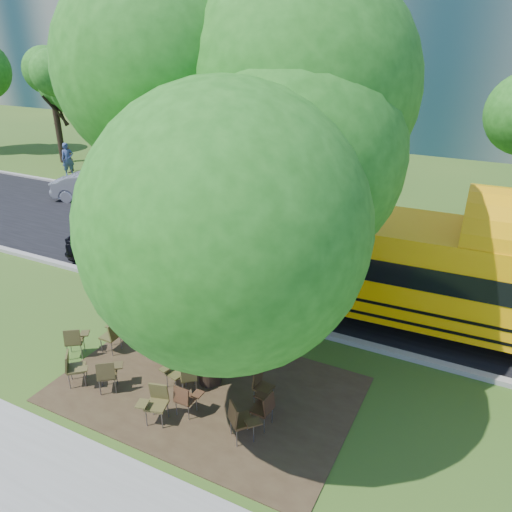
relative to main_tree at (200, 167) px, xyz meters
The scene contains 29 objects.
ground 5.47m from the main_tree, 167.93° to the left, with size 160.00×160.00×0.00m, color #2C531A.
dirt_patch 5.38m from the main_tree, 80.70° to the right, with size 7.00×4.50×0.03m, color #382819.
asphalt_road 9.03m from the main_tree, 97.52° to the left, with size 80.00×8.00×0.04m, color black.
kerb_near 6.28m from the main_tree, 106.54° to the left, with size 80.00×0.25×0.14m, color gray.
kerb_far 12.53m from the main_tree, 94.81° to the left, with size 80.00×0.25×0.14m, color gray.
building_left 56.17m from the main_tree, 134.09° to the left, with size 26.00×14.00×20.00m, color slate.
bg_tree_0 18.51m from the main_tree, 134.45° to the left, with size 5.20×5.20×7.18m.
bg_tree_1 25.89m from the main_tree, 144.03° to the left, with size 6.00×6.00×8.40m.
bg_tree_2 17.30m from the main_tree, 110.17° to the left, with size 4.80×4.80×6.62m.
main_tree is the anchor object (origin of this frame).
school_bus 8.53m from the main_tree, 40.31° to the left, with size 12.94×3.37×3.14m.
chair_0 6.12m from the main_tree, 169.31° to the right, with size 0.60×0.75×0.90m.
chair_1 5.82m from the main_tree, 151.09° to the right, with size 0.77×0.61×0.91m.
chair_2 5.38m from the main_tree, 144.30° to the right, with size 0.61×0.77×0.91m.
chair_3 4.95m from the main_tree, 141.67° to the right, with size 0.60×0.47×0.80m.
chair_4 5.03m from the main_tree, 83.17° to the right, with size 0.53×0.49×0.83m.
chair_5 5.11m from the main_tree, 101.26° to the right, with size 0.62×0.67×0.91m.
chair_6 5.23m from the main_tree, 21.95° to the right, with size 0.52×0.61×0.89m.
chair_7 5.23m from the main_tree, 40.57° to the right, with size 0.82×0.65×0.95m.
chair_8 5.67m from the main_tree, behind, with size 0.55×0.60×0.92m.
chair_9 5.14m from the main_tree, 157.51° to the left, with size 0.80×0.65×0.97m.
chair_10 5.09m from the main_tree, behind, with size 0.51×0.57×0.87m.
chair_11 4.93m from the main_tree, 113.09° to the right, with size 0.53×0.67×0.79m.
chair_12 5.09m from the main_tree, ahead, with size 0.48×0.58×0.82m.
black_car 9.34m from the main_tree, 145.08° to the left, with size 1.65×4.10×1.40m, color black.
bg_car_silver 16.91m from the main_tree, 142.69° to the left, with size 1.51×4.33×1.43m, color gray.
bg_car_red 13.80m from the main_tree, 122.13° to the left, with size 2.47×5.36×1.49m, color #57120E.
pedestrian_a 22.53m from the main_tree, 144.36° to the left, with size 0.71×0.47×1.96m, color navy.
pedestrian_b 23.38m from the main_tree, 144.15° to the left, with size 0.77×0.60×1.59m, color brown.
Camera 1 is at (6.47, -8.54, 7.84)m, focal length 35.00 mm.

